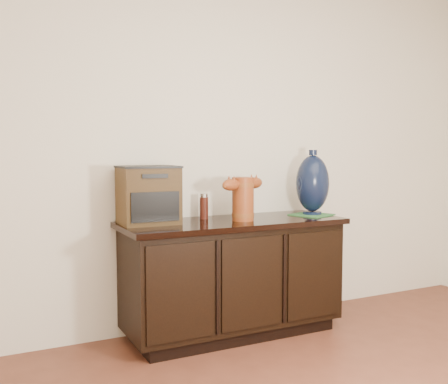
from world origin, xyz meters
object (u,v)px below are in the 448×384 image
tv_radio (148,195)px  sideboard (233,276)px  lamp_base (313,184)px  terracotta_vessel (243,196)px  spray_can (204,206)px

tv_radio → sideboard: bearing=-8.1°
lamp_base → terracotta_vessel: bearing=-176.6°
sideboard → spray_can: (-0.14, 0.14, 0.45)m
terracotta_vessel → spray_can: 0.28m
tv_radio → lamp_base: (1.15, -0.10, 0.04)m
sideboard → lamp_base: size_ratio=3.28×
terracotta_vessel → lamp_base: size_ratio=0.87×
sideboard → terracotta_vessel: bearing=-44.7°
terracotta_vessel → spray_can: (-0.19, 0.19, -0.08)m
tv_radio → spray_can: 0.41m
sideboard → lamp_base: bearing=-1.3°
terracotta_vessel → spray_can: terracotta_vessel is taller
sideboard → tv_radio: bearing=170.5°
sideboard → tv_radio: (-0.54, 0.09, 0.55)m
sideboard → spray_can: 0.49m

